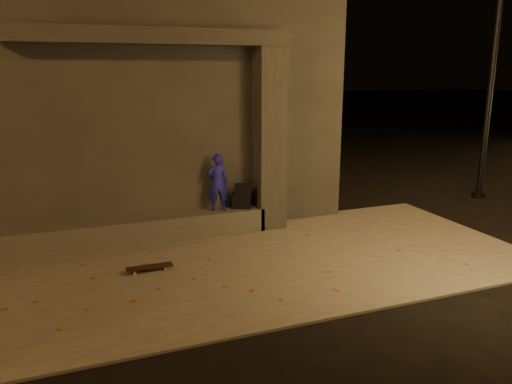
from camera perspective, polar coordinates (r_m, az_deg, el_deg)
name	(u,v)px	position (r m, az deg, el deg)	size (l,w,h in m)	color
ground	(258,326)	(6.65, 0.23, -15.10)	(120.00, 120.00, 0.00)	black
sidewalk	(214,268)	(8.35, -4.81, -8.70)	(11.00, 4.40, 0.04)	#66605A
building	(114,97)	(11.98, -15.97, 10.44)	(9.00, 5.10, 5.22)	#383633
ledge	(109,233)	(9.65, -16.42, -4.53)	(6.00, 0.55, 0.45)	#4F4C48
column	(269,140)	(10.03, 1.52, 5.97)	(0.55, 0.55, 3.60)	#383633
canopy	(154,36)	(9.37, -11.62, 17.04)	(5.00, 0.70, 0.28)	#383633
skateboarder	(218,182)	(9.81, -4.41, 1.10)	(0.41, 0.27, 1.13)	#201DBC
backpack	(241,199)	(10.05, -1.68, -0.81)	(0.44, 0.36, 0.53)	black
skateboard	(149,267)	(8.33, -12.08, -8.40)	(0.74, 0.19, 0.08)	black
street_lamp_2	(496,37)	(13.79, 25.75, 15.67)	(0.36, 0.36, 6.97)	black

